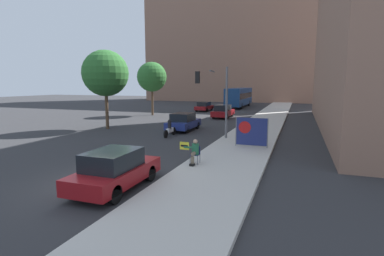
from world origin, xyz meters
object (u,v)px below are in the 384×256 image
(traffic_light_pole, at_px, (215,91))
(motorcycle_on_road, at_px, (170,129))
(car_on_road_midblock, at_px, (223,111))
(street_tree_near_curb, at_px, (105,73))
(protest_banner, at_px, (251,132))
(city_bus_on_road, at_px, (239,96))
(car_on_road_nearest, at_px, (183,122))
(seated_protester, at_px, (194,151))
(street_tree_midblock, at_px, (152,77))
(parked_car_curbside, at_px, (115,170))
(car_on_road_distant, at_px, (204,106))

(traffic_light_pole, height_order, motorcycle_on_road, traffic_light_pole)
(car_on_road_midblock, height_order, street_tree_near_curb, street_tree_near_curb)
(traffic_light_pole, relative_size, motorcycle_on_road, 2.39)
(protest_banner, relative_size, city_bus_on_road, 0.16)
(car_on_road_nearest, height_order, motorcycle_on_road, car_on_road_nearest)
(motorcycle_on_road, xyz_separation_m, street_tree_near_curb, (-6.88, 1.77, 4.34))
(city_bus_on_road, distance_m, motorcycle_on_road, 30.81)
(protest_banner, bearing_deg, seated_protester, -112.22)
(traffic_light_pole, height_order, street_tree_midblock, street_tree_midblock)
(street_tree_near_curb, distance_m, street_tree_midblock, 12.18)
(parked_car_curbside, bearing_deg, car_on_road_midblock, 94.57)
(motorcycle_on_road, bearing_deg, car_on_road_distant, 100.53)
(traffic_light_pole, xyz_separation_m, car_on_road_nearest, (-3.68, 3.34, -2.76))
(parked_car_curbside, height_order, car_on_road_nearest, parked_car_curbside)
(motorcycle_on_road, relative_size, street_tree_midblock, 0.31)
(car_on_road_distant, bearing_deg, car_on_road_nearest, -78.02)
(traffic_light_pole, relative_size, street_tree_midblock, 0.74)
(street_tree_midblock, bearing_deg, seated_protester, -58.29)
(seated_protester, distance_m, parked_car_curbside, 4.28)
(car_on_road_nearest, distance_m, car_on_road_midblock, 10.87)
(street_tree_midblock, bearing_deg, car_on_road_distant, 59.44)
(traffic_light_pole, xyz_separation_m, parked_car_curbside, (-0.84, -11.09, -2.76))
(parked_car_curbside, distance_m, street_tree_near_curb, 16.76)
(seated_protester, xyz_separation_m, car_on_road_nearest, (-4.69, 10.58, -0.05))
(car_on_road_distant, bearing_deg, car_on_road_midblock, -58.05)
(protest_banner, xyz_separation_m, car_on_road_nearest, (-6.66, 5.74, -0.37))
(city_bus_on_road, bearing_deg, protest_banner, -77.93)
(seated_protester, bearing_deg, street_tree_midblock, 134.36)
(parked_car_curbside, distance_m, street_tree_midblock, 27.88)
(protest_banner, xyz_separation_m, city_bus_on_road, (-7.14, 33.40, 0.76))
(protest_banner, height_order, car_on_road_midblock, protest_banner)
(protest_banner, xyz_separation_m, street_tree_near_curb, (-13.44, 4.39, 3.78))
(city_bus_on_road, distance_m, street_tree_midblock, 18.96)
(seated_protester, height_order, car_on_road_distant, car_on_road_distant)
(parked_car_curbside, bearing_deg, traffic_light_pole, 85.67)
(car_on_road_midblock, bearing_deg, parked_car_curbside, -85.43)
(car_on_road_nearest, xyz_separation_m, motorcycle_on_road, (0.10, -3.13, -0.19))
(motorcycle_on_road, xyz_separation_m, street_tree_midblock, (-8.56, 13.83, 4.30))
(motorcycle_on_road, distance_m, street_tree_near_curb, 8.32)
(seated_protester, xyz_separation_m, motorcycle_on_road, (-4.59, 7.45, -0.25))
(protest_banner, relative_size, car_on_road_midblock, 0.41)
(parked_car_curbside, xyz_separation_m, street_tree_midblock, (-11.31, 25.15, 4.11))
(car_on_road_nearest, bearing_deg, car_on_road_midblock, 85.66)
(traffic_light_pole, height_order, parked_car_curbside, traffic_light_pole)
(protest_banner, xyz_separation_m, motorcycle_on_road, (-6.56, 2.62, -0.56))
(protest_banner, distance_m, street_tree_midblock, 22.66)
(car_on_road_distant, bearing_deg, street_tree_midblock, -120.56)
(car_on_road_nearest, relative_size, city_bus_on_road, 0.33)
(street_tree_near_curb, xyz_separation_m, street_tree_midblock, (-1.68, 12.06, -0.04))
(car_on_road_midblock, bearing_deg, car_on_road_distant, 121.95)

